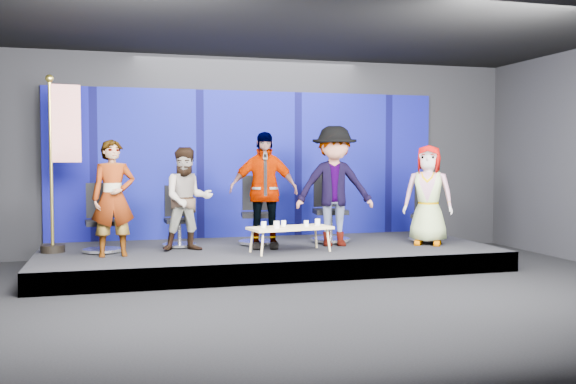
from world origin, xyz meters
name	(u,v)px	position (x,y,z in m)	size (l,w,h in m)	color
ground	(317,299)	(0.00, 0.00, 0.00)	(10.00, 10.00, 0.00)	black
room_walls	(317,97)	(0.00, 0.00, 2.43)	(10.02, 8.02, 3.51)	black
riser	(269,256)	(0.00, 2.50, 0.15)	(7.00, 3.00, 0.30)	black
backdrop	(250,164)	(0.00, 3.95, 1.60)	(7.00, 0.08, 2.60)	#080759
chair_a	(102,230)	(-2.54, 2.61, 0.64)	(0.63, 0.63, 1.03)	silver
panelist_a	(113,198)	(-2.37, 2.14, 1.13)	(0.61, 0.40, 1.67)	black
chair_b	(179,227)	(-1.37, 2.91, 0.62)	(0.57, 0.57, 0.97)	silver
panelist_b	(188,199)	(-1.28, 2.42, 1.09)	(0.76, 0.60, 1.57)	black
chair_c	(257,222)	(-0.10, 2.89, 0.67)	(0.71, 0.71, 1.12)	silver
panelist_c	(263,190)	(-0.11, 2.38, 1.21)	(1.06, 0.44, 1.81)	black
chair_d	(330,219)	(1.15, 2.87, 0.69)	(0.76, 0.76, 1.18)	silver
panelist_d	(334,186)	(1.05, 2.36, 1.26)	(1.24, 0.71, 1.92)	black
chair_e	(425,221)	(2.76, 2.56, 0.63)	(0.78, 0.78, 1.00)	silver
panelist_e	(428,195)	(2.57, 2.10, 1.11)	(0.79, 0.51, 1.62)	black
coffee_table	(290,229)	(0.18, 1.88, 0.65)	(1.31, 0.73, 0.38)	tan
mug_a	(264,225)	(-0.22, 1.87, 0.73)	(0.08, 0.08, 0.09)	white
mug_b	(277,225)	(-0.06, 1.74, 0.73)	(0.09, 0.09, 0.10)	white
mug_c	(284,223)	(0.11, 1.99, 0.72)	(0.07, 0.07, 0.09)	white
mug_d	(306,223)	(0.45, 1.92, 0.72)	(0.07, 0.07, 0.08)	white
mug_e	(317,222)	(0.66, 2.02, 0.73)	(0.08, 0.08, 0.10)	white
flag_stand	(60,159)	(-3.12, 2.78, 1.70)	(0.61, 0.35, 2.64)	black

